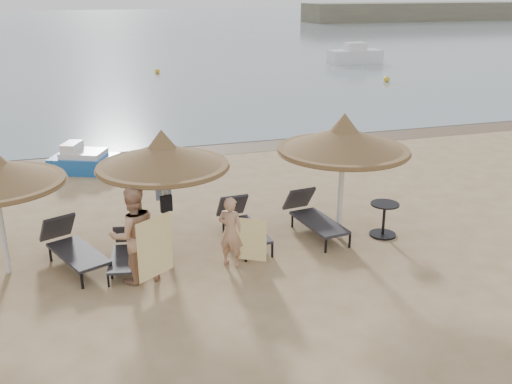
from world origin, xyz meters
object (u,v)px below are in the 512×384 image
at_px(pedal_boat, 83,161).
at_px(side_table, 384,220).
at_px(palapa_center, 162,156).
at_px(lounger_far_left, 72,246).
at_px(lounger_far_right, 313,215).
at_px(lounger_near_right, 242,223).
at_px(person_left, 133,228).
at_px(person_right, 231,226).
at_px(palapa_right, 343,140).
at_px(lounger_near_left, 125,252).

bearing_deg(pedal_boat, side_table, -23.75).
relative_size(palapa_center, lounger_far_left, 1.29).
relative_size(palapa_center, lounger_far_right, 1.31).
xyz_separation_m(lounger_near_right, pedal_boat, (-3.29, 6.43, -0.06)).
height_order(lounger_near_right, side_table, lounger_near_right).
bearing_deg(person_left, palapa_center, -135.10).
bearing_deg(side_table, person_left, -175.04).
distance_m(lounger_far_right, side_table, 1.63).
xyz_separation_m(palapa_center, lounger_far_left, (-1.96, 0.04, -1.77)).
relative_size(lounger_far_left, side_table, 2.71).
relative_size(lounger_far_left, pedal_boat, 0.95).
height_order(lounger_near_right, person_left, person_left).
distance_m(lounger_far_left, pedal_boat, 6.57).
bearing_deg(person_right, lounger_far_left, 22.61).
relative_size(side_table, person_left, 0.35).
distance_m(palapa_center, palapa_right, 3.91).
xyz_separation_m(palapa_right, person_right, (-2.73, -0.61, -1.44)).
relative_size(palapa_right, lounger_near_right, 1.43).
distance_m(lounger_near_left, person_left, 1.09).
height_order(palapa_right, lounger_near_right, palapa_right).
relative_size(palapa_center, side_table, 3.49).
relative_size(lounger_near_left, person_left, 0.74).
height_order(palapa_center, person_left, palapa_center).
bearing_deg(lounger_far_left, person_right, -41.24).
relative_size(lounger_near_left, person_right, 0.96).
bearing_deg(lounger_far_left, lounger_near_left, -45.05).
distance_m(lounger_near_right, lounger_far_right, 1.71).
xyz_separation_m(palapa_center, lounger_near_right, (1.72, 0.17, -1.78)).
bearing_deg(person_left, lounger_far_left, -52.73).
height_order(lounger_far_left, lounger_near_right, lounger_far_left).
height_order(palapa_center, person_right, palapa_center).
distance_m(lounger_far_left, lounger_near_right, 3.69).
xyz_separation_m(lounger_near_right, lounger_far_right, (1.71, -0.07, 0.01)).
xyz_separation_m(lounger_far_left, pedal_boat, (0.39, 6.55, -0.07)).
bearing_deg(lounger_far_left, lounger_far_right, -22.55).
bearing_deg(palapa_center, lounger_near_left, -158.23).
bearing_deg(palapa_center, lounger_far_left, 178.73).
bearing_deg(lounger_far_right, lounger_far_left, 173.35).
distance_m(palapa_center, lounger_near_left, 2.11).
distance_m(lounger_far_right, pedal_boat, 8.20).
relative_size(lounger_near_left, lounger_near_right, 0.82).
relative_size(lounger_near_right, side_table, 2.59).
bearing_deg(lounger_near_left, person_left, -67.09).
bearing_deg(pedal_boat, lounger_far_right, -28.22).
relative_size(palapa_right, pedal_boat, 1.29).
distance_m(palapa_center, lounger_far_right, 3.87).
bearing_deg(lounger_far_right, palapa_right, -52.65).
relative_size(lounger_near_left, side_table, 2.11).
bearing_deg(palapa_right, side_table, -12.12).
bearing_deg(lounger_near_left, lounger_near_right, 22.53).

